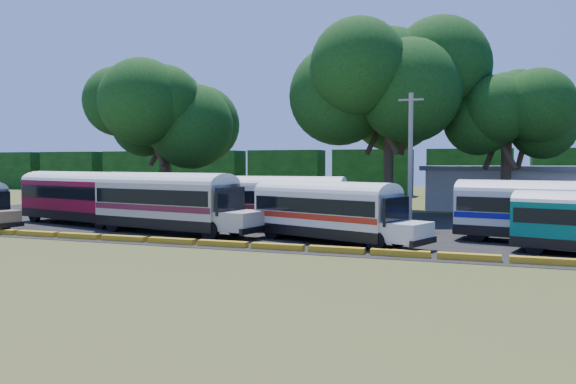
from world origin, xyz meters
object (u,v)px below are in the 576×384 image
(bus_white_red, at_px, (328,208))
(bus_cream_west, at_px, (168,199))
(bus_red, at_px, (78,194))
(tree_west, at_px, (165,109))

(bus_white_red, bearing_deg, bus_cream_west, -161.34)
(bus_white_red, bearing_deg, bus_red, -167.82)
(bus_red, bearing_deg, bus_cream_west, -0.92)
(bus_red, bearing_deg, bus_white_red, 6.23)
(bus_red, xyz_separation_m, bus_white_red, (18.97, -2.92, -0.24))
(bus_white_red, distance_m, tree_west, 24.88)
(tree_west, bearing_deg, bus_cream_west, -57.42)
(bus_cream_west, bearing_deg, bus_red, 174.91)
(tree_west, bearing_deg, bus_white_red, -36.98)
(bus_red, distance_m, bus_white_red, 19.20)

